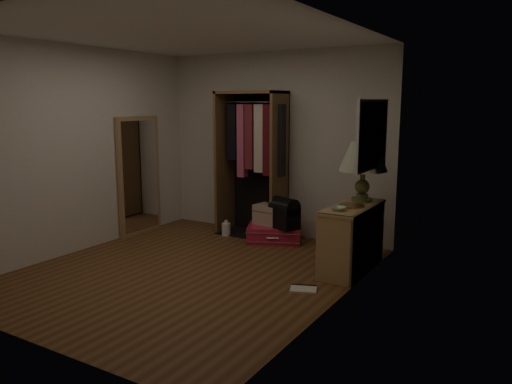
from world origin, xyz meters
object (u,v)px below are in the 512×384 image
at_px(floor_mirror, 139,176).
at_px(train_case, 269,215).
at_px(open_wardrobe, 255,151).
at_px(black_bag, 284,212).
at_px(white_jug, 226,229).
at_px(table_lamp, 363,158).
at_px(pink_suitcase, 274,233).
at_px(console_bookshelf, 353,236).

height_order(floor_mirror, train_case, floor_mirror).
bearing_deg(open_wardrobe, black_bag, -21.15).
xyz_separation_m(floor_mirror, white_jug, (1.17, 0.51, -0.76)).
distance_m(table_lamp, white_jug, 2.39).
relative_size(train_case, table_lamp, 0.63).
bearing_deg(floor_mirror, pink_suitcase, 17.47).
relative_size(console_bookshelf, table_lamp, 1.60).
height_order(console_bookshelf, open_wardrobe, open_wardrobe).
height_order(pink_suitcase, white_jug, same).
bearing_deg(black_bag, floor_mirror, -143.46).
relative_size(table_lamp, white_jug, 3.14).
bearing_deg(pink_suitcase, train_case, 144.90).
xyz_separation_m(floor_mirror, train_case, (1.82, 0.62, -0.49)).
relative_size(floor_mirror, pink_suitcase, 1.91).
bearing_deg(black_bag, console_bookshelf, -1.29).
bearing_deg(console_bookshelf, pink_suitcase, 157.23).
height_order(open_wardrobe, floor_mirror, open_wardrobe).
distance_m(floor_mirror, white_jug, 1.48).
bearing_deg(pink_suitcase, black_bag, -42.92).
xyz_separation_m(floor_mirror, black_bag, (2.09, 0.54, -0.41)).
distance_m(pink_suitcase, white_jug, 0.74).
bearing_deg(table_lamp, train_case, 167.14).
bearing_deg(floor_mirror, train_case, 18.67).
xyz_separation_m(black_bag, table_lamp, (1.15, -0.25, 0.82)).
bearing_deg(black_bag, pink_suitcase, -176.32).
distance_m(black_bag, white_jug, 0.99).
xyz_separation_m(table_lamp, white_jug, (-2.08, 0.22, -1.17)).
relative_size(console_bookshelf, train_case, 2.52).
relative_size(open_wardrobe, floor_mirror, 1.21).
height_order(open_wardrobe, white_jug, open_wardrobe).
bearing_deg(open_wardrobe, console_bookshelf, -22.67).
height_order(pink_suitcase, train_case, train_case).
xyz_separation_m(train_case, table_lamp, (1.42, -0.32, 0.90)).
xyz_separation_m(console_bookshelf, open_wardrobe, (-1.75, 0.73, 0.82)).
height_order(floor_mirror, black_bag, floor_mirror).
xyz_separation_m(pink_suitcase, train_case, (-0.08, 0.02, 0.25)).
bearing_deg(console_bookshelf, train_case, 157.90).
xyz_separation_m(open_wardrobe, pink_suitcase, (0.41, -0.17, -1.10)).
bearing_deg(black_bag, open_wardrobe, -178.99).
distance_m(open_wardrobe, floor_mirror, 1.72).
height_order(open_wardrobe, train_case, open_wardrobe).
relative_size(black_bag, white_jug, 2.03).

